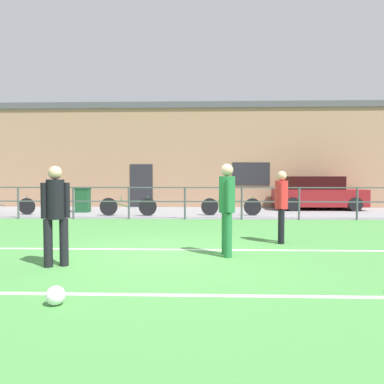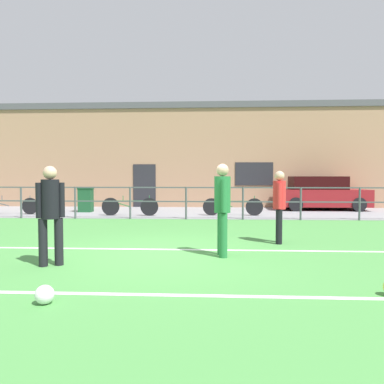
# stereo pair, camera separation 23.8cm
# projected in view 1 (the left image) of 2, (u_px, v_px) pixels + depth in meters

# --- Properties ---
(ground) EXTENTS (60.00, 44.00, 0.04)m
(ground) POSITION_uv_depth(u_px,v_px,m) (169.00, 255.00, 7.47)
(ground) COLOR #478C42
(field_line_touchline) EXTENTS (36.00, 0.11, 0.00)m
(field_line_touchline) POSITION_uv_depth(u_px,v_px,m) (171.00, 249.00, 7.95)
(field_line_touchline) COLOR white
(field_line_touchline) RESTS_ON ground
(field_line_hash) EXTENTS (36.00, 0.11, 0.00)m
(field_line_hash) POSITION_uv_depth(u_px,v_px,m) (149.00, 295.00, 4.93)
(field_line_hash) COLOR white
(field_line_hash) RESTS_ON ground
(pavement_strip) EXTENTS (48.00, 5.00, 0.02)m
(pavement_strip) POSITION_uv_depth(u_px,v_px,m) (188.00, 212.00, 15.95)
(pavement_strip) COLOR gray
(pavement_strip) RESTS_ON ground
(perimeter_fence) EXTENTS (36.07, 0.07, 1.15)m
(perimeter_fence) POSITION_uv_depth(u_px,v_px,m) (185.00, 198.00, 13.43)
(perimeter_fence) COLOR #474C51
(perimeter_fence) RESTS_ON ground
(clubhouse_facade) EXTENTS (28.00, 2.56, 5.10)m
(clubhouse_facade) POSITION_uv_depth(u_px,v_px,m) (191.00, 156.00, 19.54)
(clubhouse_facade) COLOR #A37A5B
(clubhouse_facade) RESTS_ON ground
(player_goalkeeper) EXTENTS (0.44, 0.30, 1.71)m
(player_goalkeeper) POSITION_uv_depth(u_px,v_px,m) (56.00, 210.00, 6.44)
(player_goalkeeper) COLOR black
(player_goalkeeper) RESTS_ON ground
(player_striker) EXTENTS (0.31, 0.48, 1.77)m
(player_striker) POSITION_uv_depth(u_px,v_px,m) (227.00, 204.00, 7.28)
(player_striker) COLOR #237038
(player_striker) RESTS_ON ground
(player_winger) EXTENTS (0.29, 0.45, 1.65)m
(player_winger) POSITION_uv_depth(u_px,v_px,m) (281.00, 202.00, 8.71)
(player_winger) COLOR black
(player_winger) RESTS_ON ground
(soccer_ball_spare) EXTENTS (0.23, 0.23, 0.23)m
(soccer_ball_spare) POSITION_uv_depth(u_px,v_px,m) (56.00, 296.00, 4.54)
(soccer_ball_spare) COLOR white
(soccer_ball_spare) RESTS_ON ground
(parked_car_red) EXTENTS (3.91, 1.87, 1.49)m
(parked_car_red) POSITION_uv_depth(u_px,v_px,m) (317.00, 194.00, 17.16)
(parked_car_red) COLOR maroon
(parked_car_red) RESTS_ON pavement_strip
(bicycle_parked_0) EXTENTS (2.18, 0.04, 0.77)m
(bicycle_parked_0) POSITION_uv_depth(u_px,v_px,m) (128.00, 206.00, 14.46)
(bicycle_parked_0) COLOR black
(bicycle_parked_0) RESTS_ON pavement_strip
(bicycle_parked_1) EXTENTS (2.30, 0.04, 0.76)m
(bicycle_parked_1) POSITION_uv_depth(u_px,v_px,m) (231.00, 206.00, 14.58)
(bicycle_parked_1) COLOR black
(bicycle_parked_1) RESTS_ON pavement_strip
(bicycle_parked_2) EXTENTS (2.34, 0.04, 0.75)m
(bicycle_parked_2) POSITION_uv_depth(u_px,v_px,m) (6.00, 206.00, 14.89)
(bicycle_parked_2) COLOR black
(bicycle_parked_2) RESTS_ON pavement_strip
(trash_bin_0) EXTENTS (0.58, 0.49, 1.04)m
(trash_bin_0) POSITION_uv_depth(u_px,v_px,m) (83.00, 200.00, 15.91)
(trash_bin_0) COLOR #194C28
(trash_bin_0) RESTS_ON pavement_strip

